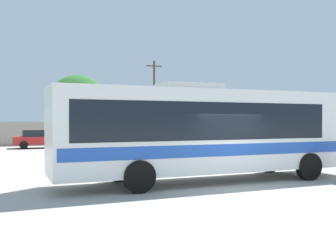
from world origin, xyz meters
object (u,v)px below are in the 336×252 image
parked_car_second_red (39,138)px  roadside_tree_midright (78,97)px  utility_pole_near (154,99)px  coach_bus_white_blue (207,130)px

parked_car_second_red → roadside_tree_midright: (4.71, 7.35, 3.90)m
parked_car_second_red → utility_pole_near: bearing=29.7°
parked_car_second_red → utility_pole_near: utility_pole_near is taller
coach_bus_white_blue → roadside_tree_midright: roadside_tree_midright is taller
parked_car_second_red → coach_bus_white_blue: bearing=-80.4°
utility_pole_near → roadside_tree_midright: 8.93m
utility_pole_near → roadside_tree_midright: (-8.92, -0.43, -0.08)m
coach_bus_white_blue → utility_pole_near: bearing=70.7°
coach_bus_white_blue → utility_pole_near: (10.09, 28.80, 2.85)m
coach_bus_white_blue → roadside_tree_midright: bearing=87.6°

